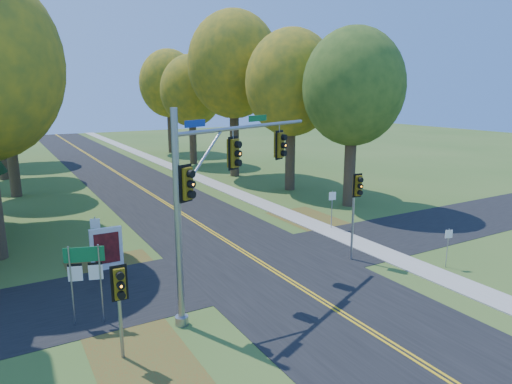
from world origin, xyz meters
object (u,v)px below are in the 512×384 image
east_signal_pole (357,195)px  traffic_mast (218,181)px  info_kiosk (107,249)px  route_sign_cluster (85,269)px

east_signal_pole → traffic_mast: bearing=-169.2°
traffic_mast → info_kiosk: 7.80m
traffic_mast → route_sign_cluster: bearing=143.9°
route_sign_cluster → traffic_mast: bearing=7.2°
east_signal_pole → route_sign_cluster: east_signal_pole is taller
route_sign_cluster → east_signal_pole: bearing=18.4°
traffic_mast → route_sign_cluster: (-4.83, 1.00, -2.90)m
route_sign_cluster → info_kiosk: (1.76, 4.96, -1.10)m
traffic_mast → info_kiosk: size_ratio=3.85×
east_signal_pole → route_sign_cluster: 12.74m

